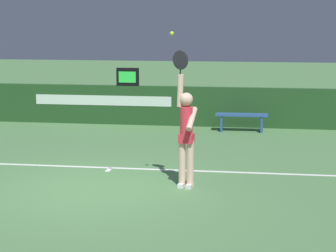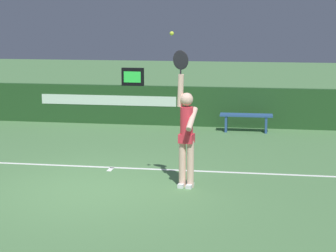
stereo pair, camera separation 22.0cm
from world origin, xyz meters
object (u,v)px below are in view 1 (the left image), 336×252
object	(u,v)px
speed_display	(128,77)
tennis_player	(186,131)
courtside_bench_near	(242,118)
tennis_ball	(172,33)

from	to	relation	value
speed_display	tennis_player	bearing A→B (deg)	-69.04
courtside_bench_near	speed_display	bearing A→B (deg)	168.46
tennis_player	courtside_bench_near	world-z (taller)	tennis_player
speed_display	tennis_ball	distance (m)	6.71
tennis_ball	courtside_bench_near	bearing A→B (deg)	78.54
tennis_player	courtside_bench_near	xyz separation A→B (m)	(0.91, 5.34, -0.66)
tennis_ball	tennis_player	bearing A→B (deg)	46.65
speed_display	tennis_player	size ratio (longest dim) A/B	0.25
tennis_ball	courtside_bench_near	xyz separation A→B (m)	(1.13, 5.57, -2.38)
speed_display	tennis_player	world-z (taller)	tennis_player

